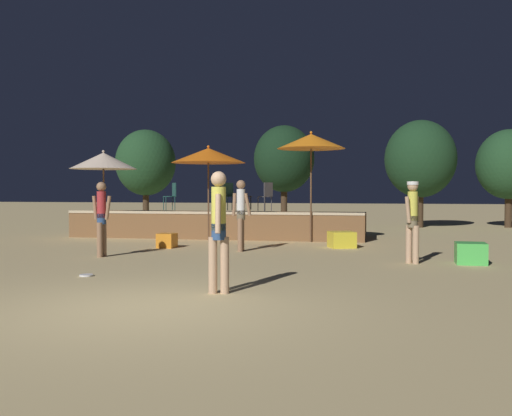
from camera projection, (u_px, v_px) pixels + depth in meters
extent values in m
plane|color=tan|center=(143.00, 309.00, 7.31)|extent=(120.00, 120.00, 0.00)
cube|color=brown|center=(221.00, 224.00, 18.83)|extent=(9.43, 2.75, 0.79)
cube|color=#CCB793|center=(209.00, 213.00, 17.51)|extent=(9.43, 0.12, 0.08)
cylinder|color=brown|center=(104.00, 203.00, 18.26)|extent=(0.05, 0.05, 2.21)
cone|color=beige|center=(103.00, 161.00, 18.22)|extent=(2.12, 2.12, 0.52)
sphere|color=beige|center=(103.00, 151.00, 18.21)|extent=(0.08, 0.08, 0.08)
cylinder|color=brown|center=(311.00, 195.00, 16.73)|extent=(0.05, 0.05, 2.74)
cone|color=orange|center=(311.00, 141.00, 16.69)|extent=(2.00, 2.00, 0.43)
sphere|color=orange|center=(311.00, 133.00, 16.68)|extent=(0.08, 0.08, 0.08)
cylinder|color=brown|center=(208.00, 202.00, 17.26)|extent=(0.05, 0.05, 2.35)
cone|color=orange|center=(208.00, 155.00, 17.22)|extent=(2.25, 2.25, 0.45)
sphere|color=orange|center=(208.00, 147.00, 17.21)|extent=(0.08, 0.08, 0.08)
cube|color=#4CC651|center=(471.00, 253.00, 11.76)|extent=(0.62, 0.62, 0.44)
cube|color=orange|center=(167.00, 241.00, 15.09)|extent=(0.47, 0.47, 0.38)
cube|color=yellow|center=(342.00, 240.00, 15.12)|extent=(0.81, 0.81, 0.43)
cylinder|color=tan|center=(409.00, 244.00, 11.90)|extent=(0.13, 0.13, 0.79)
cylinder|color=tan|center=(416.00, 245.00, 11.78)|extent=(0.13, 0.13, 0.79)
cylinder|color=#72664C|center=(413.00, 222.00, 11.82)|extent=(0.20, 0.20, 0.24)
cylinder|color=#D8D14C|center=(413.00, 206.00, 11.81)|extent=(0.20, 0.20, 0.61)
cylinder|color=tan|center=(408.00, 210.00, 11.71)|extent=(0.17, 0.18, 0.54)
cylinder|color=tan|center=(417.00, 209.00, 11.93)|extent=(0.14, 0.14, 0.54)
sphere|color=tan|center=(413.00, 186.00, 11.80)|extent=(0.22, 0.22, 0.22)
cylinder|color=white|center=(413.00, 183.00, 11.80)|extent=(0.24, 0.24, 0.07)
cylinder|color=#997051|center=(104.00, 239.00, 13.09)|extent=(0.13, 0.13, 0.79)
cylinder|color=#997051|center=(100.00, 240.00, 12.93)|extent=(0.13, 0.13, 0.79)
cylinder|color=#2D4C7F|center=(102.00, 219.00, 13.00)|extent=(0.20, 0.20, 0.24)
cylinder|color=#B22D33|center=(101.00, 205.00, 12.99)|extent=(0.20, 0.20, 0.61)
cylinder|color=#997051|center=(95.00, 208.00, 13.03)|extent=(0.14, 0.09, 0.54)
cylinder|color=#997051|center=(108.00, 208.00, 12.95)|extent=(0.16, 0.09, 0.54)
sphere|color=#997051|center=(101.00, 187.00, 12.98)|extent=(0.22, 0.22, 0.22)
cylinder|color=#997051|center=(242.00, 235.00, 14.29)|extent=(0.13, 0.13, 0.82)
cylinder|color=#997051|center=(240.00, 235.00, 14.12)|extent=(0.13, 0.13, 0.82)
cylinder|color=#72664C|center=(241.00, 215.00, 14.19)|extent=(0.21, 0.21, 0.24)
cylinder|color=white|center=(241.00, 202.00, 14.18)|extent=(0.21, 0.21, 0.63)
cylinder|color=#997051|center=(234.00, 204.00, 14.21)|extent=(0.11, 0.08, 0.56)
cylinder|color=#997051|center=(248.00, 204.00, 14.15)|extent=(0.18, 0.08, 0.57)
sphere|color=#997051|center=(241.00, 185.00, 14.17)|extent=(0.22, 0.22, 0.22)
cylinder|color=tan|center=(213.00, 265.00, 8.39)|extent=(0.13, 0.13, 0.83)
cylinder|color=tan|center=(225.00, 265.00, 8.39)|extent=(0.13, 0.13, 0.83)
cylinder|color=#2D4C7F|center=(219.00, 232.00, 8.38)|extent=(0.21, 0.21, 0.24)
cylinder|color=#D8D14C|center=(219.00, 209.00, 8.37)|extent=(0.21, 0.21, 0.64)
cylinder|color=tan|center=(218.00, 214.00, 8.19)|extent=(0.12, 0.21, 0.57)
cylinder|color=tan|center=(219.00, 213.00, 8.54)|extent=(0.10, 0.11, 0.57)
sphere|color=tan|center=(219.00, 179.00, 8.35)|extent=(0.23, 0.23, 0.23)
cylinder|color=#1E4C47|center=(164.00, 203.00, 18.81)|extent=(0.02, 0.02, 0.45)
cylinder|color=#1E4C47|center=(166.00, 203.00, 18.54)|extent=(0.02, 0.02, 0.45)
cylinder|color=#1E4C47|center=(172.00, 203.00, 18.94)|extent=(0.02, 0.02, 0.45)
cylinder|color=#1E4C47|center=(175.00, 203.00, 18.66)|extent=(0.02, 0.02, 0.45)
cylinder|color=#1E4C47|center=(169.00, 196.00, 18.73)|extent=(0.40, 0.40, 0.02)
cube|color=#1E4C47|center=(174.00, 190.00, 18.79)|extent=(0.24, 0.31, 0.45)
cylinder|color=#47474C|center=(265.00, 204.00, 18.25)|extent=(0.02, 0.02, 0.45)
cylinder|color=#47474C|center=(258.00, 204.00, 18.05)|extent=(0.02, 0.02, 0.45)
cylinder|color=#47474C|center=(271.00, 204.00, 18.03)|extent=(0.02, 0.02, 0.45)
cylinder|color=#47474C|center=(264.00, 204.00, 17.83)|extent=(0.02, 0.02, 0.45)
cylinder|color=#47474C|center=(265.00, 197.00, 18.03)|extent=(0.40, 0.40, 0.02)
cube|color=#47474C|center=(268.00, 190.00, 17.90)|extent=(0.24, 0.31, 0.45)
cylinder|color=#1E4C47|center=(220.00, 203.00, 18.66)|extent=(0.02, 0.02, 0.45)
cylinder|color=#1E4C47|center=(228.00, 203.00, 18.53)|extent=(0.02, 0.02, 0.45)
cylinder|color=#1E4C47|center=(224.00, 203.00, 18.93)|extent=(0.02, 0.02, 0.45)
cylinder|color=#1E4C47|center=(232.00, 203.00, 18.80)|extent=(0.02, 0.02, 0.45)
cylinder|color=#1E4C47|center=(226.00, 196.00, 18.73)|extent=(0.40, 0.40, 0.02)
cube|color=#1E4C47|center=(228.00, 190.00, 18.87)|extent=(0.36, 0.12, 0.45)
cylinder|color=#2D3338|center=(251.00, 203.00, 19.23)|extent=(0.02, 0.02, 0.45)
cylinder|color=#2D3338|center=(251.00, 203.00, 19.53)|extent=(0.02, 0.02, 0.45)
cylinder|color=#2D3338|center=(242.00, 203.00, 19.21)|extent=(0.02, 0.02, 0.45)
cylinder|color=#2D3338|center=(242.00, 203.00, 19.51)|extent=(0.02, 0.02, 0.45)
cylinder|color=#2D3338|center=(246.00, 196.00, 19.36)|extent=(0.40, 0.40, 0.02)
cube|color=#2D3338|center=(241.00, 190.00, 19.35)|extent=(0.12, 0.36, 0.45)
cylinder|color=white|center=(86.00, 275.00, 10.08)|extent=(0.24, 0.24, 0.03)
cylinder|color=#3D2B1C|center=(284.00, 205.00, 25.11)|extent=(0.28, 0.28, 1.71)
ellipsoid|color=black|center=(284.00, 159.00, 25.04)|extent=(2.66, 2.66, 2.93)
cylinder|color=#3D2B1C|center=(508.00, 210.00, 23.25)|extent=(0.28, 0.28, 1.42)
ellipsoid|color=#1E4223|center=(509.00, 164.00, 23.20)|extent=(2.59, 2.59, 2.85)
cylinder|color=#3D2B1C|center=(146.00, 206.00, 26.71)|extent=(0.28, 0.28, 1.56)
ellipsoid|color=#1E4223|center=(146.00, 163.00, 26.65)|extent=(2.80, 2.80, 3.08)
cylinder|color=#3D2B1C|center=(146.00, 203.00, 28.20)|extent=(0.28, 0.28, 1.76)
ellipsoid|color=black|center=(145.00, 161.00, 28.14)|extent=(2.64, 2.64, 2.90)
cylinder|color=#3D2B1C|center=(420.00, 209.00, 23.34)|extent=(0.28, 0.28, 1.52)
ellipsoid|color=#19381E|center=(420.00, 159.00, 23.27)|extent=(2.87, 2.87, 3.16)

